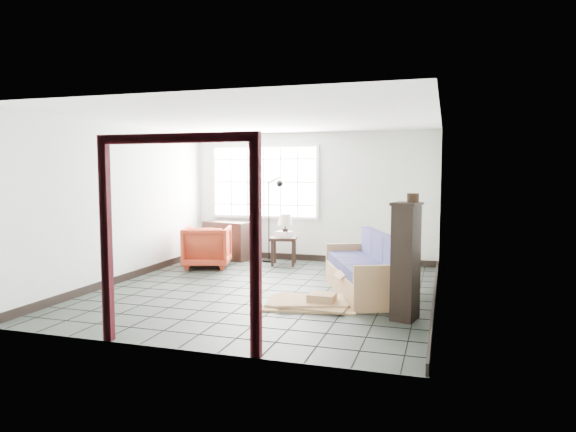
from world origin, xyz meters
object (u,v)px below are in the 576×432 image
(futon_sofa, at_px, (368,272))
(side_table, at_px, (284,242))
(tall_shelf, at_px, (406,260))
(armchair, at_px, (207,245))

(futon_sofa, height_order, side_table, futon_sofa)
(side_table, bearing_deg, futon_sofa, -44.98)
(futon_sofa, xyz_separation_m, side_table, (-1.92, 1.92, 0.12))
(futon_sofa, bearing_deg, tall_shelf, -84.94)
(side_table, relative_size, tall_shelf, 0.41)
(futon_sofa, height_order, tall_shelf, tall_shelf)
(armchair, bearing_deg, side_table, -170.05)
(armchair, relative_size, side_table, 1.47)
(side_table, xyz_separation_m, tall_shelf, (2.55, -3.10, 0.29))
(futon_sofa, distance_m, armchair, 3.47)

